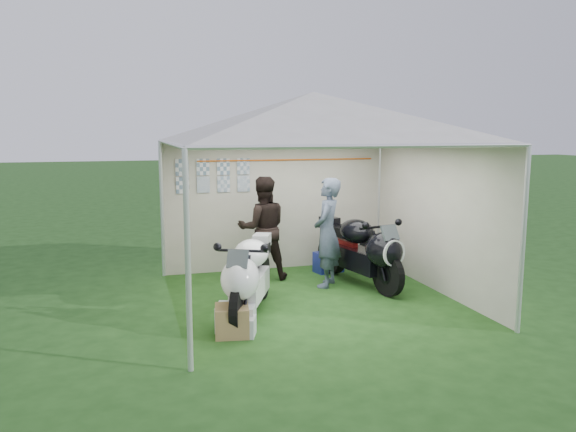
% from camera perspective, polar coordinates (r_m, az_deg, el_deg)
% --- Properties ---
extents(ground, '(80.00, 80.00, 0.00)m').
position_cam_1_polar(ground, '(8.37, 2.45, -8.46)').
color(ground, '#1B4014').
rests_on(ground, ground).
extents(canopy_tent, '(5.66, 5.66, 3.00)m').
position_cam_1_polar(canopy_tent, '(8.03, 2.50, 9.46)').
color(canopy_tent, silver).
rests_on(canopy_tent, ground).
extents(motorcycle_white, '(1.11, 1.99, 1.04)m').
position_cam_1_polar(motorcycle_white, '(7.50, -3.99, -5.88)').
color(motorcycle_white, black).
rests_on(motorcycle_white, ground).
extents(motorcycle_black, '(0.79, 2.18, 1.08)m').
position_cam_1_polar(motorcycle_black, '(9.01, 7.59, -3.31)').
color(motorcycle_black, black).
rests_on(motorcycle_black, ground).
extents(paddock_stand, '(0.53, 0.39, 0.36)m').
position_cam_1_polar(paddock_stand, '(9.91, 4.13, -4.67)').
color(paddock_stand, '#2934BF').
rests_on(paddock_stand, ground).
extents(person_dark_jacket, '(0.89, 0.73, 1.72)m').
position_cam_1_polar(person_dark_jacket, '(9.30, -2.59, -1.25)').
color(person_dark_jacket, black).
rests_on(person_dark_jacket, ground).
extents(person_blue_jacket, '(0.69, 0.76, 1.73)m').
position_cam_1_polar(person_blue_jacket, '(8.89, 4.01, -1.69)').
color(person_blue_jacket, slate).
rests_on(person_blue_jacket, ground).
extents(equipment_box, '(0.65, 0.58, 0.54)m').
position_cam_1_polar(equipment_box, '(10.12, 9.19, -3.95)').
color(equipment_box, black).
rests_on(equipment_box, ground).
extents(crate_0, '(0.57, 0.50, 0.32)m').
position_cam_1_polar(crate_0, '(7.15, -5.31, -10.19)').
color(crate_0, silver).
rests_on(crate_0, ground).
extents(crate_1, '(0.46, 0.46, 0.36)m').
position_cam_1_polar(crate_1, '(6.96, -5.71, -10.54)').
color(crate_1, olive).
rests_on(crate_1, ground).
extents(crate_2, '(0.39, 0.36, 0.23)m').
position_cam_1_polar(crate_2, '(6.95, -4.70, -11.12)').
color(crate_2, '#B3B7BC').
rests_on(crate_2, ground).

